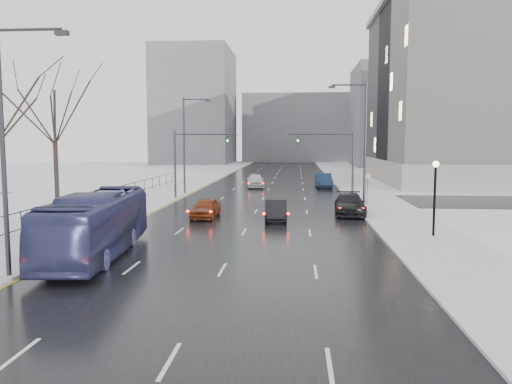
% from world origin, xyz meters
% --- Properties ---
extents(road, '(16.00, 150.00, 0.04)m').
position_xyz_m(road, '(0.00, 60.00, 0.02)').
color(road, black).
rests_on(road, ground).
extents(cross_road, '(130.00, 10.00, 0.04)m').
position_xyz_m(cross_road, '(0.00, 48.00, 0.02)').
color(cross_road, black).
rests_on(cross_road, ground).
extents(sidewalk_left, '(5.00, 150.00, 0.16)m').
position_xyz_m(sidewalk_left, '(-10.50, 60.00, 0.08)').
color(sidewalk_left, silver).
rests_on(sidewalk_left, ground).
extents(sidewalk_right, '(5.00, 150.00, 0.16)m').
position_xyz_m(sidewalk_right, '(10.50, 60.00, 0.08)').
color(sidewalk_right, silver).
rests_on(sidewalk_right, ground).
extents(park_strip, '(14.00, 150.00, 0.12)m').
position_xyz_m(park_strip, '(-20.00, 60.00, 0.06)').
color(park_strip, white).
rests_on(park_strip, ground).
extents(tree_park_e, '(9.45, 9.45, 13.50)m').
position_xyz_m(tree_park_e, '(-18.20, 44.00, 0.00)').
color(tree_park_e, black).
rests_on(tree_park_e, ground).
extents(iron_fence, '(0.06, 70.00, 1.30)m').
position_xyz_m(iron_fence, '(-13.00, 30.00, 0.91)').
color(iron_fence, black).
rests_on(iron_fence, sidewalk_left).
extents(streetlight_r_mid, '(2.95, 0.25, 10.00)m').
position_xyz_m(streetlight_r_mid, '(8.17, 40.00, 5.62)').
color(streetlight_r_mid, '#2D2D33').
rests_on(streetlight_r_mid, ground).
extents(streetlight_l_near, '(2.95, 0.25, 10.00)m').
position_xyz_m(streetlight_l_near, '(-8.17, 20.00, 5.62)').
color(streetlight_l_near, '#2D2D33').
rests_on(streetlight_l_near, ground).
extents(streetlight_l_far, '(2.95, 0.25, 10.00)m').
position_xyz_m(streetlight_l_far, '(-8.17, 52.00, 5.62)').
color(streetlight_l_far, '#2D2D33').
rests_on(streetlight_l_far, ground).
extents(lamppost_r_mid, '(0.36, 0.36, 4.28)m').
position_xyz_m(lamppost_r_mid, '(11.00, 30.00, 2.94)').
color(lamppost_r_mid, black).
rests_on(lamppost_r_mid, sidewalk_right).
extents(mast_signal_right, '(6.10, 0.33, 6.50)m').
position_xyz_m(mast_signal_right, '(7.33, 48.00, 4.11)').
color(mast_signal_right, '#2D2D33').
rests_on(mast_signal_right, ground).
extents(mast_signal_left, '(6.10, 0.33, 6.50)m').
position_xyz_m(mast_signal_left, '(-7.33, 48.00, 4.11)').
color(mast_signal_left, '#2D2D33').
rests_on(mast_signal_left, ground).
extents(no_uturn_sign, '(0.60, 0.06, 2.70)m').
position_xyz_m(no_uturn_sign, '(9.20, 44.00, 2.30)').
color(no_uturn_sign, '#2D2D33').
rests_on(no_uturn_sign, sidewalk_right).
extents(bldg_far_right, '(24.00, 20.00, 22.00)m').
position_xyz_m(bldg_far_right, '(28.00, 115.00, 11.00)').
color(bldg_far_right, slate).
rests_on(bldg_far_right, ground).
extents(bldg_far_left, '(18.00, 22.00, 28.00)m').
position_xyz_m(bldg_far_left, '(-22.00, 125.00, 14.00)').
color(bldg_far_left, slate).
rests_on(bldg_far_left, ground).
extents(bldg_far_center, '(30.00, 18.00, 18.00)m').
position_xyz_m(bldg_far_center, '(4.00, 140.00, 9.00)').
color(bldg_far_center, slate).
rests_on(bldg_far_center, ground).
extents(bus, '(3.62, 11.18, 3.06)m').
position_xyz_m(bus, '(-6.39, 24.16, 1.57)').
color(bus, navy).
rests_on(bus, road).
extents(sedan_center_near, '(1.86, 4.28, 1.44)m').
position_xyz_m(sedan_center_near, '(-3.34, 36.35, 0.76)').
color(sedan_center_near, maroon).
rests_on(sedan_center_near, road).
extents(sedan_right_near, '(1.69, 4.33, 1.41)m').
position_xyz_m(sedan_right_near, '(1.75, 35.65, 0.74)').
color(sedan_right_near, black).
rests_on(sedan_right_near, road).
extents(sedan_right_far, '(2.47, 5.53, 1.58)m').
position_xyz_m(sedan_right_far, '(7.20, 38.86, 0.83)').
color(sedan_right_far, black).
rests_on(sedan_right_far, road).
extents(sedan_center_far, '(2.49, 5.12, 1.68)m').
position_xyz_m(sedan_center_far, '(-1.68, 60.16, 0.88)').
color(sedan_center_far, silver).
rests_on(sedan_center_far, road).
extents(sedan_right_distant, '(1.97, 5.20, 1.69)m').
position_xyz_m(sedan_right_distant, '(6.43, 60.65, 0.89)').
color(sedan_right_distant, '#13233A').
rests_on(sedan_right_distant, road).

